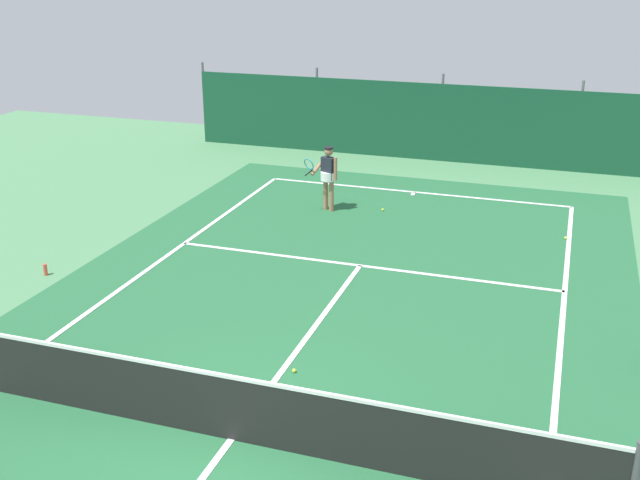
# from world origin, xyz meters

# --- Properties ---
(ground_plane) EXTENTS (36.00, 36.00, 0.00)m
(ground_plane) POSITION_xyz_m (0.00, 0.00, 0.00)
(ground_plane) COLOR #4C8456
(court_surface) EXTENTS (11.02, 26.60, 0.01)m
(court_surface) POSITION_xyz_m (0.00, 0.00, 0.00)
(court_surface) COLOR #236038
(court_surface) RESTS_ON ground
(tennis_net) EXTENTS (10.12, 0.10, 1.10)m
(tennis_net) POSITION_xyz_m (0.00, 0.00, 0.51)
(tennis_net) COLOR black
(tennis_net) RESTS_ON ground
(back_fence) EXTENTS (16.30, 0.98, 2.70)m
(back_fence) POSITION_xyz_m (-0.00, 15.98, 0.67)
(back_fence) COLOR #14472D
(back_fence) RESTS_ON ground
(tennis_player) EXTENTS (0.85, 0.64, 1.64)m
(tennis_player) POSITION_xyz_m (-1.78, 9.71, 0.96)
(tennis_player) COLOR #9E7051
(tennis_player) RESTS_ON ground
(tennis_ball_near_player) EXTENTS (0.07, 0.07, 0.07)m
(tennis_ball_near_player) POSITION_xyz_m (0.19, 1.91, 0.03)
(tennis_ball_near_player) COLOR #CCDB33
(tennis_ball_near_player) RESTS_ON ground
(tennis_ball_midcourt) EXTENTS (0.07, 0.07, 0.07)m
(tennis_ball_midcourt) POSITION_xyz_m (-0.43, 10.07, 0.03)
(tennis_ball_midcourt) COLOR #CCDB33
(tennis_ball_midcourt) RESTS_ON ground
(tennis_ball_by_sideline) EXTENTS (0.07, 0.07, 0.07)m
(tennis_ball_by_sideline) POSITION_xyz_m (4.03, 9.43, 0.03)
(tennis_ball_by_sideline) COLOR #CCDB33
(tennis_ball_by_sideline) RESTS_ON ground
(parked_car) EXTENTS (2.29, 4.34, 1.68)m
(parked_car) POSITION_xyz_m (-1.09, 18.15, 0.84)
(parked_car) COLOR silver
(parked_car) RESTS_ON ground
(water_bottle) EXTENTS (0.08, 0.08, 0.24)m
(water_bottle) POSITION_xyz_m (-5.94, 3.91, 0.12)
(water_bottle) COLOR #D84C38
(water_bottle) RESTS_ON ground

